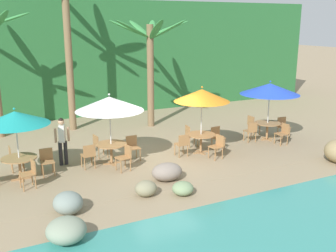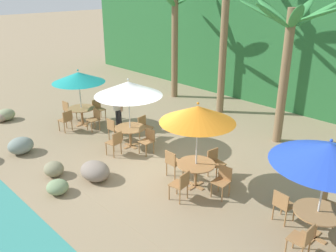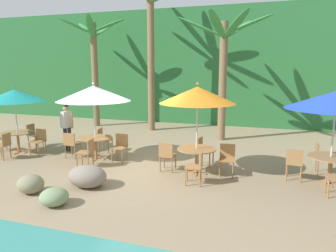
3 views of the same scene
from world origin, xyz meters
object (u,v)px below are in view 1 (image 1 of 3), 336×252
Objects in this scene: waiter_in_white at (62,138)px; chair_orange_seaward at (217,136)px; dining_table_teal at (19,161)px; dining_table_orange at (201,137)px; chair_teal_right at (30,172)px; chair_orange_right at (218,145)px; dining_table_blue at (267,126)px; chair_blue_inland at (253,124)px; chair_white_seaward at (133,146)px; chair_white_left at (89,154)px; chair_white_right at (125,156)px; umbrella_orange at (202,95)px; dining_table_white at (111,147)px; umbrella_teal at (15,118)px; palm_tree_third at (150,51)px; palm_tree_second at (67,27)px; chair_blue_left at (251,130)px; chair_teal_seaward at (47,160)px; umbrella_white at (109,104)px; chair_teal_inland at (14,157)px; chair_orange_inland at (190,134)px; chair_blue_seaward at (283,126)px; chair_white_inland at (99,144)px; chair_orange_left at (182,143)px; chair_blue_right at (283,132)px; umbrella_blue at (270,89)px.

chair_orange_seaward is at bearing -8.24° from waiter_in_white.
dining_table_teal and dining_table_orange have the same top height.
chair_teal_right is at bearing -174.89° from dining_table_orange.
chair_orange_right reaches higher than dining_table_blue.
dining_table_teal is at bearing -175.09° from chair_blue_inland.
dining_table_teal is 3.92m from chair_white_seaward.
dining_table_blue is (7.76, 0.03, 0.10)m from chair_white_left.
umbrella_orange reaches higher than chair_white_right.
dining_table_white is 0.86m from chair_white_left.
dining_table_orange is (6.52, -0.27, -1.41)m from umbrella_teal.
chair_orange_right is at bearing -87.37° from palm_tree_third.
palm_tree_second is (-3.56, 5.63, 4.06)m from dining_table_orange.
chair_blue_left is at bearing 5.79° from umbrella_orange.
chair_teal_right is at bearing -114.04° from palm_tree_second.
umbrella_white is (2.21, 0.03, 1.66)m from chair_teal_seaward.
chair_orange_seaward is (7.16, 0.73, 0.00)m from chair_teal_right.
waiter_in_white is (1.61, -0.11, 0.47)m from chair_teal_inland.
umbrella_white is 6.28m from chair_blue_left.
umbrella_teal is 6.73m from chair_orange_inland.
umbrella_orange reaches higher than chair_orange_right.
palm_tree_third is at bearing 39.40° from chair_teal_right.
chair_orange_seaward is 5.45m from palm_tree_third.
palm_tree_second is at bearing 145.66° from chair_blue_seaward.
chair_white_seaward is at bearing -79.60° from palm_tree_second.
palm_tree_second is at bearing 91.08° from umbrella_white.
chair_white_right is at bearing -75.44° from dining_table_white.
umbrella_white is 1.86m from chair_white_left.
chair_blue_left is 0.13× the size of palm_tree_second.
chair_white_seaward and chair_white_inland have the same top height.
waiter_in_white reaches higher than chair_orange_left.
dining_table_orange is 0.86m from chair_orange_right.
chair_white_right is 7.58m from chair_blue_seaward.
chair_teal_right is at bearing -80.44° from chair_teal_inland.
chair_white_inland is 1.00× the size of chair_white_right.
umbrella_orange is at bearing -90.68° from chair_orange_inland.
chair_blue_inland is (-0.11, 0.85, -0.10)m from dining_table_blue.
dining_table_white is 2.65m from chair_orange_left.
chair_teal_inland and chair_white_inland have the same top height.
dining_table_teal is at bearing 103.43° from chair_teal_right.
umbrella_teal is at bearing 90.00° from dining_table_teal.
chair_orange_inland is (6.33, 1.42, 0.00)m from chair_teal_right.
chair_white_right is 1.00× the size of chair_orange_seaward.
palm_tree_second reaches higher than chair_blue_right.
chair_blue_right is (2.72, -0.75, 0.00)m from chair_orange_seaward.
umbrella_blue reaches higher than chair_teal_right.
chair_white_seaward is 1.00× the size of chair_white_right.
chair_white_left is (1.36, -0.09, 0.00)m from chair_teal_seaward.
chair_white_inland is 7.00m from chair_blue_inland.
chair_orange_right is 1.00× the size of chair_blue_seaward.
chair_teal_inland is at bearing 164.07° from chair_orange_right.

